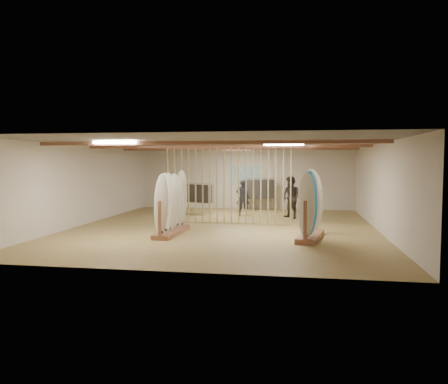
% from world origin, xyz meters
% --- Properties ---
extents(floor, '(12.00, 12.00, 0.00)m').
position_xyz_m(floor, '(0.00, 0.00, 0.00)').
color(floor, '#9F844D').
rests_on(floor, ground).
extents(ceiling, '(12.00, 12.00, 0.00)m').
position_xyz_m(ceiling, '(0.00, 0.00, 2.80)').
color(ceiling, gray).
rests_on(ceiling, ground).
extents(wall_back, '(12.00, 0.00, 12.00)m').
position_xyz_m(wall_back, '(0.00, 6.00, 1.40)').
color(wall_back, beige).
rests_on(wall_back, ground).
extents(wall_front, '(12.00, 0.00, 12.00)m').
position_xyz_m(wall_front, '(0.00, -6.00, 1.40)').
color(wall_front, beige).
rests_on(wall_front, ground).
extents(wall_left, '(0.00, 12.00, 12.00)m').
position_xyz_m(wall_left, '(-5.00, 0.00, 1.40)').
color(wall_left, beige).
rests_on(wall_left, ground).
extents(wall_right, '(0.00, 12.00, 12.00)m').
position_xyz_m(wall_right, '(5.00, 0.00, 1.40)').
color(wall_right, beige).
rests_on(wall_right, ground).
extents(ceiling_slats, '(9.50, 6.12, 0.10)m').
position_xyz_m(ceiling_slats, '(0.00, 0.00, 2.72)').
color(ceiling_slats, '#925C42').
rests_on(ceiling_slats, ground).
extents(light_panels, '(1.20, 0.35, 0.06)m').
position_xyz_m(light_panels, '(0.00, 0.00, 2.74)').
color(light_panels, white).
rests_on(light_panels, ground).
extents(bamboo_partition, '(4.45, 0.05, 2.78)m').
position_xyz_m(bamboo_partition, '(0.00, 0.80, 1.40)').
color(bamboo_partition, '#A3904F').
rests_on(bamboo_partition, ground).
extents(poster, '(1.40, 0.03, 0.90)m').
position_xyz_m(poster, '(0.00, 5.98, 1.60)').
color(poster, '#3693BD').
rests_on(poster, ground).
extents(rack_left, '(0.57, 2.32, 1.86)m').
position_xyz_m(rack_left, '(-1.36, -1.58, 0.64)').
color(rack_left, '#925C42').
rests_on(rack_left, floor).
extents(rack_right, '(0.89, 2.13, 1.97)m').
position_xyz_m(rack_right, '(2.80, -1.72, 0.67)').
color(rack_right, '#925C42').
rests_on(rack_right, floor).
extents(clothing_rack_a, '(1.19, 0.75, 1.34)m').
position_xyz_m(clothing_rack_a, '(-1.69, 3.58, 0.87)').
color(clothing_rack_a, silver).
rests_on(clothing_rack_a, floor).
extents(clothing_rack_b, '(1.33, 0.78, 1.49)m').
position_xyz_m(clothing_rack_b, '(0.72, 5.40, 0.97)').
color(clothing_rack_b, silver).
rests_on(clothing_rack_b, floor).
extents(shopper_a, '(0.64, 0.45, 1.70)m').
position_xyz_m(shopper_a, '(0.21, 3.39, 0.85)').
color(shopper_a, '#282830').
rests_on(shopper_a, floor).
extents(shopper_b, '(1.14, 1.13, 1.87)m').
position_xyz_m(shopper_b, '(2.18, 2.75, 0.93)').
color(shopper_b, '#302825').
rests_on(shopper_b, floor).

